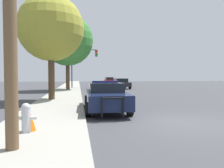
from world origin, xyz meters
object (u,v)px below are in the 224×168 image
object	(u,v)px
traffic_light	(82,60)
traffic_cone	(29,119)
car_background_oncoming	(121,83)
tree_sidewalk_near	(51,28)
tree_sidewalk_mid	(67,40)
police_car	(106,96)
car_background_distant	(109,80)
fire_hydrant	(26,117)

from	to	relation	value
traffic_light	traffic_cone	distance (m)	23.42
car_background_oncoming	tree_sidewalk_near	bearing A→B (deg)	59.75
car_background_oncoming	traffic_cone	size ratio (longest dim) A/B	6.61
car_background_oncoming	tree_sidewalk_mid	bearing A→B (deg)	21.39
traffic_light	car_background_oncoming	distance (m)	6.14
police_car	tree_sidewalk_near	xyz separation A→B (m)	(-3.19, 4.62, 4.26)
tree_sidewalk_mid	traffic_light	bearing A→B (deg)	64.81
traffic_light	car_background_distant	size ratio (longest dim) A/B	1.16
police_car	tree_sidewalk_mid	size ratio (longest dim) A/B	0.59
car_background_distant	car_background_oncoming	world-z (taller)	car_background_distant
fire_hydrant	tree_sidewalk_mid	world-z (taller)	tree_sidewalk_mid
police_car	traffic_light	bearing A→B (deg)	-86.34
fire_hydrant	traffic_light	distance (m)	23.58
police_car	car_background_distant	xyz separation A→B (m)	(4.84, 32.75, -0.02)
car_background_oncoming	tree_sidewalk_near	size ratio (longest dim) A/B	0.64
fire_hydrant	car_background_distant	world-z (taller)	car_background_distant
fire_hydrant	car_background_distant	bearing A→B (deg)	78.22
traffic_light	tree_sidewalk_mid	world-z (taller)	tree_sidewalk_mid
fire_hydrant	police_car	bearing A→B (deg)	56.20
car_background_distant	tree_sidewalk_near	world-z (taller)	tree_sidewalk_near
tree_sidewalk_mid	traffic_cone	distance (m)	20.12
car_background_oncoming	tree_sidewalk_mid	world-z (taller)	tree_sidewalk_mid
police_car	car_background_oncoming	xyz separation A→B (m)	(4.40, 18.07, -0.03)
car_background_distant	tree_sidewalk_near	distance (m)	29.57
fire_hydrant	traffic_cone	xyz separation A→B (m)	(0.05, 0.17, -0.11)
fire_hydrant	traffic_cone	world-z (taller)	fire_hydrant
police_car	traffic_cone	bearing A→B (deg)	56.81
police_car	traffic_light	size ratio (longest dim) A/B	0.97
traffic_light	traffic_cone	size ratio (longest dim) A/B	7.60
tree_sidewalk_mid	car_background_oncoming	bearing A→B (deg)	22.18
fire_hydrant	tree_sidewalk_mid	bearing A→B (deg)	89.06
traffic_light	fire_hydrant	bearing A→B (deg)	-95.08
fire_hydrant	car_background_oncoming	xyz separation A→B (m)	(7.29, 22.39, 0.14)
fire_hydrant	car_background_distant	size ratio (longest dim) A/B	0.19
police_car	tree_sidewalk_mid	bearing A→B (deg)	-79.25
tree_sidewalk_mid	traffic_cone	world-z (taller)	tree_sidewalk_mid
police_car	traffic_cone	world-z (taller)	police_car
car_background_distant	car_background_oncoming	distance (m)	14.68
traffic_light	tree_sidewalk_near	bearing A→B (deg)	-99.42
tree_sidewalk_mid	car_background_distant	bearing A→B (deg)	67.07
car_background_distant	tree_sidewalk_mid	world-z (taller)	tree_sidewalk_mid
car_background_oncoming	traffic_cone	world-z (taller)	car_background_oncoming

